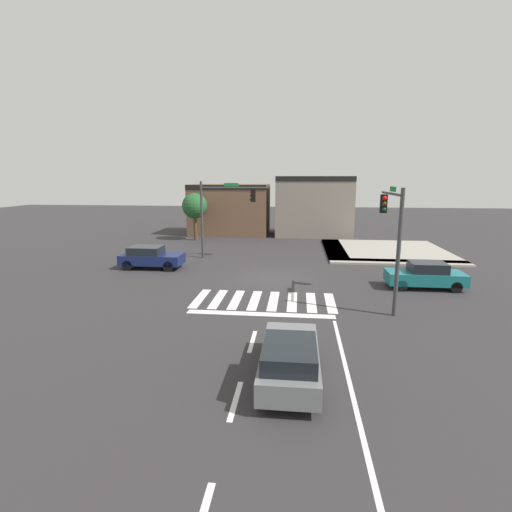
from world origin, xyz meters
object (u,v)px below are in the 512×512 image
(car_teal, at_px, (425,275))
(roadside_tree, at_px, (195,206))
(traffic_signal_northwest, at_px, (225,206))
(car_navy, at_px, (151,257))
(car_gray, at_px, (290,358))
(traffic_signal_southeast, at_px, (392,224))

(car_teal, bearing_deg, roadside_tree, -41.40)
(car_teal, xyz_separation_m, roadside_tree, (-17.31, 15.26, 2.61))
(car_teal, relative_size, roadside_tree, 0.90)
(traffic_signal_northwest, distance_m, roadside_tree, 9.56)
(car_navy, bearing_deg, car_teal, -9.99)
(car_teal, relative_size, car_gray, 0.95)
(car_navy, bearing_deg, traffic_signal_northwest, 41.07)
(traffic_signal_southeast, bearing_deg, car_teal, -41.02)
(traffic_signal_southeast, xyz_separation_m, traffic_signal_northwest, (-9.94, 10.11, 0.08))
(traffic_signal_northwest, height_order, car_gray, traffic_signal_northwest)
(traffic_signal_southeast, distance_m, car_gray, 9.61)
(car_navy, distance_m, roadside_tree, 12.50)
(traffic_signal_southeast, height_order, traffic_signal_northwest, traffic_signal_northwest)
(traffic_signal_northwest, relative_size, car_navy, 1.41)
(car_navy, height_order, roadside_tree, roadside_tree)
(roadside_tree, bearing_deg, traffic_signal_southeast, -51.78)
(traffic_signal_northwest, relative_size, car_teal, 1.40)
(car_teal, bearing_deg, car_navy, -9.99)
(roadside_tree, bearing_deg, car_gray, -69.22)
(car_navy, bearing_deg, roadside_tree, 90.63)
(car_gray, xyz_separation_m, car_navy, (-9.84, 14.05, 0.03))
(car_gray, relative_size, roadside_tree, 0.95)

